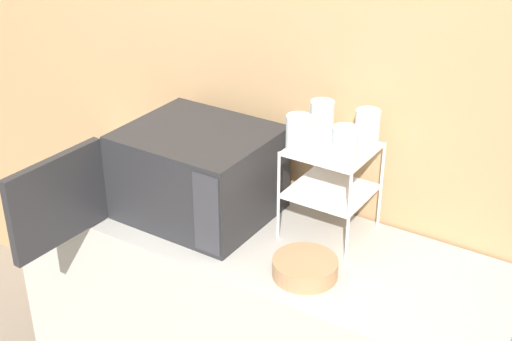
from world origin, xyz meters
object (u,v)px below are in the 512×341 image
(glass_front_left, at_px, (298,133))
(bowl, at_px, (305,268))
(glass_back_right, at_px, (367,127))
(glass_front_right, at_px, (345,145))
(microwave, at_px, (192,174))
(glass_back_left, at_px, (322,118))
(dish_rack, at_px, (331,172))

(glass_front_left, height_order, bowl, glass_front_left)
(glass_back_right, bearing_deg, glass_front_right, -90.75)
(glass_front_left, bearing_deg, microwave, -169.09)
(glass_back_left, distance_m, bowl, 0.51)
(dish_rack, bearing_deg, glass_front_left, -138.14)
(dish_rack, distance_m, glass_back_left, 0.18)
(glass_front_right, bearing_deg, bowl, -96.78)
(dish_rack, xyz_separation_m, bowl, (0.06, -0.26, -0.20))
(glass_front_right, bearing_deg, glass_back_left, 136.66)
(glass_front_left, height_order, glass_front_right, same)
(glass_front_left, xyz_separation_m, glass_front_right, (0.16, -0.00, 0.00))
(glass_back_right, height_order, glass_back_left, same)
(dish_rack, distance_m, bowl, 0.34)
(microwave, height_order, glass_front_right, glass_front_right)
(glass_back_right, xyz_separation_m, glass_back_left, (-0.16, -0.01, 0.00))
(glass_back_right, bearing_deg, microwave, -156.93)
(dish_rack, bearing_deg, glass_front_right, -45.22)
(microwave, xyz_separation_m, glass_back_right, (0.54, 0.23, 0.22))
(glass_back_left, bearing_deg, glass_front_right, -43.34)
(dish_rack, distance_m, glass_back_right, 0.19)
(microwave, relative_size, glass_front_right, 6.85)
(microwave, xyz_separation_m, glass_front_right, (0.54, 0.07, 0.22))
(glass_back_left, bearing_deg, bowl, -67.87)
(microwave, relative_size, glass_front_left, 6.85)
(glass_front_left, xyz_separation_m, glass_back_left, (0.01, 0.15, 0.00))
(glass_back_right, relative_size, bowl, 0.58)
(dish_rack, height_order, bowl, dish_rack)
(dish_rack, distance_m, glass_front_left, 0.19)
(glass_front_right, height_order, bowl, glass_front_right)
(microwave, bearing_deg, glass_front_right, 7.54)
(microwave, xyz_separation_m, bowl, (0.52, -0.11, -0.13))
(glass_back_left, bearing_deg, glass_front_left, -92.02)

